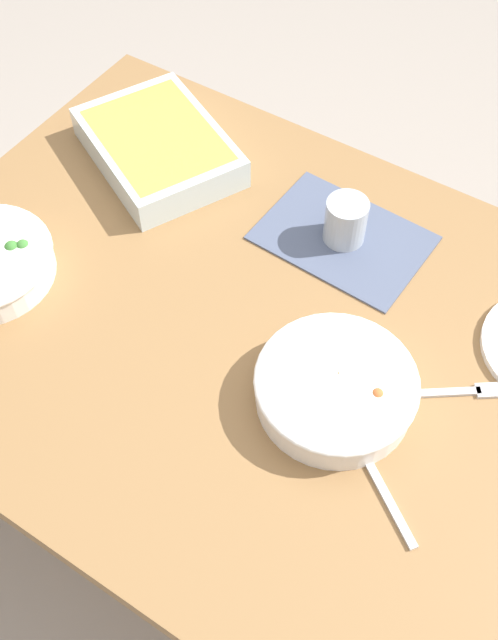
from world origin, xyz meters
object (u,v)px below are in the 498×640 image
Objects in this scene: baking_dish at (158,146)px; drink_cup at (345,223)px; stew_bowl at (336,388)px; fork_on_table at (456,392)px; spoon_by_stew at (374,473)px.

drink_cup is at bearing 1.60° from baking_dish.
stew_bowl is 1.55× the size of fork_on_table.
drink_cup reaches higher than stew_bowl.
stew_bowl reaches higher than spoon_by_stew.
stew_bowl is at bearing -27.74° from baking_dish.
fork_on_table is (0.29, -0.18, -0.04)m from drink_cup.
spoon_by_stew is at bearing -29.15° from baking_dish.
fork_on_table is at bearing -14.15° from baking_dish.
baking_dish is (-0.53, 0.28, 0.00)m from stew_bowl.
fork_on_table is at bearing -32.09° from drink_cup.
spoon_by_stew is 0.99× the size of fork_on_table.
drink_cup reaches higher than fork_on_table.
fork_on_table is (0.15, 0.11, -0.03)m from stew_bowl.
fork_on_table is (0.67, -0.17, -0.03)m from baking_dish.
stew_bowl is 0.18m from fork_on_table.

